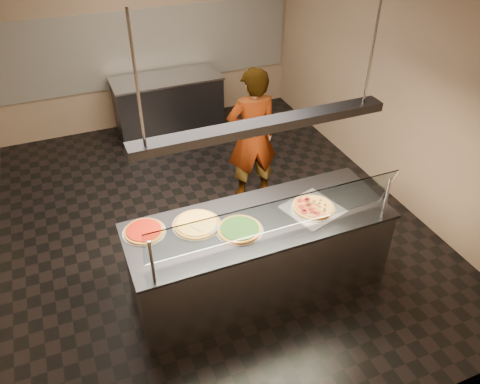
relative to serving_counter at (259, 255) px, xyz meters
name	(u,v)px	position (x,y,z in m)	size (l,w,h in m)	color
ground	(210,220)	(-0.11, 1.27, -0.48)	(5.00, 6.00, 0.02)	black
wall_back	(143,35)	(-0.11, 4.28, 1.03)	(5.00, 0.02, 3.00)	#987E62
wall_front	(363,317)	(-0.11, -1.74, 1.03)	(5.00, 0.02, 3.00)	#987E62
wall_right	(393,80)	(2.40, 1.27, 1.03)	(0.02, 6.00, 3.00)	#987E62
tile_band	(145,48)	(-0.11, 4.25, 0.83)	(4.90, 0.02, 1.20)	silver
serving_counter	(259,255)	(0.00, 0.00, 0.00)	(2.61, 0.94, 0.93)	#B7B7BC
sneeze_guard	(277,216)	(0.00, -0.34, 0.76)	(2.37, 0.18, 0.54)	#B7B7BC
perforated_tray	(313,208)	(0.56, -0.05, 0.47)	(0.62, 0.62, 0.01)	silver
half_pizza_pepperoni	(304,208)	(0.46, -0.05, 0.50)	(0.31, 0.45, 0.05)	#976425
half_pizza_sausage	(322,205)	(0.66, -0.05, 0.49)	(0.31, 0.45, 0.04)	#976425
pizza_spinach	(239,229)	(-0.24, -0.07, 0.48)	(0.45, 0.45, 0.03)	silver
pizza_cheese	(197,224)	(-0.59, 0.16, 0.48)	(0.47, 0.47, 0.03)	silver
pizza_tomato	(144,231)	(-1.08, 0.24, 0.48)	(0.40, 0.40, 0.03)	silver
pizza_spatula	(203,228)	(-0.57, 0.06, 0.49)	(0.26, 0.19, 0.02)	#B7B7BC
prep_table	(168,104)	(0.09, 3.82, 0.00)	(1.74, 0.74, 0.93)	#303034
worker	(252,136)	(0.61, 1.58, 0.44)	(0.66, 0.43, 1.81)	#2F2C33
heat_lamp_housing	(263,126)	(0.00, 0.00, 1.48)	(2.30, 0.18, 0.08)	#303034
lamp_rod_left	(137,82)	(-1.00, 0.00, 2.03)	(0.02, 0.02, 1.01)	#B7B7BC
lamp_rod_right	(373,46)	(1.00, 0.00, 2.03)	(0.02, 0.02, 1.01)	#B7B7BC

